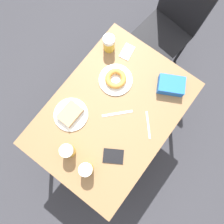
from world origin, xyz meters
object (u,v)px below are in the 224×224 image
Objects in this scene: chair at (173,20)px; passport_near_edge at (113,156)px; beer_mug_left at (109,43)px; blue_pouch at (171,85)px; plate_with_cake at (71,114)px; knife at (117,114)px; plate_with_donut at (116,79)px; fork at (148,125)px; beer_mug_center at (68,151)px; beer_mug_right at (86,169)px; napkin_folded at (127,52)px.

passport_near_edge is at bearing -70.42° from chair.
chair is at bearing 70.13° from beer_mug_left.
chair is 6.32× the size of passport_near_edge.
blue_pouch is (0.49, 0.02, -0.03)m from beer_mug_left.
plate_with_cake is 1.41× the size of knife.
passport_near_edge is (0.26, -1.13, 0.16)m from chair.
plate_with_donut is 1.11× the size of blue_pouch.
blue_pouch is (-0.03, 0.29, 0.03)m from fork.
chair is at bearing 91.17° from beer_mug_center.
knife is 0.39m from blue_pouch.
knife is 0.27m from passport_near_edge.
plate_with_donut reaches higher than passport_near_edge.
passport_near_edge is (0.29, -0.41, -0.02)m from plate_with_donut.
fork is (0.14, 0.45, -0.06)m from beer_mug_right.
beer_mug_left is 0.82m from beer_mug_right.
beer_mug_right is 0.75m from blue_pouch.
beer_mug_right is (0.29, -0.20, 0.04)m from plate_with_cake.
beer_mug_center is (0.05, -0.55, 0.04)m from plate_with_donut.
beer_mug_left is 0.73m from passport_near_edge.
plate_with_donut is at bearing 110.14° from beer_mug_right.
chair is 7.92× the size of beer_mug_left.
plate_with_cake is 1.57× the size of fork.
napkin_folded is 0.38m from blue_pouch.
fork is at bearing -62.51° from chair.
plate_with_donut is at bearing 129.52° from knife.
beer_mug_left reaches higher than plate_with_cake.
passport_near_edge is (-0.06, -0.29, 0.00)m from fork.
beer_mug_left and beer_mug_right have the same top height.
fork is (0.52, -0.28, -0.06)m from beer_mug_left.
blue_pouch is at bearing 64.42° from knife.
beer_mug_right reaches higher than napkin_folded.
fork is 0.90× the size of knife.
napkin_folded is at bearing 119.27° from passport_near_edge.
blue_pouch is (0.40, 0.54, 0.02)m from plate_with_cake.
chair is 0.65m from blue_pouch.
beer_mug_center is (0.03, -1.27, 0.22)m from chair.
plate_with_donut is at bearing 95.49° from beer_mug_center.
passport_near_edge is (0.23, 0.14, -0.06)m from beer_mug_center.
beer_mug_right is at bearing -107.46° from fork.
blue_pouch reaches higher than fork.
plate_with_donut is 0.50m from passport_near_edge.
chair is 1.29m from beer_mug_center.
chair reaches higher than passport_near_edge.
blue_pouch is at bearing 29.43° from plate_with_donut.
beer_mug_left is (-0.20, -0.56, 0.22)m from chair.
fork is at bearing 55.60° from beer_mug_center.
beer_mug_right is 0.80× the size of passport_near_edge.
beer_mug_center is at bearing -72.04° from beer_mug_left.
beer_mug_left is at bearing 107.96° from beer_mug_center.
napkin_folded is (-0.11, 0.76, -0.06)m from beer_mug_center.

